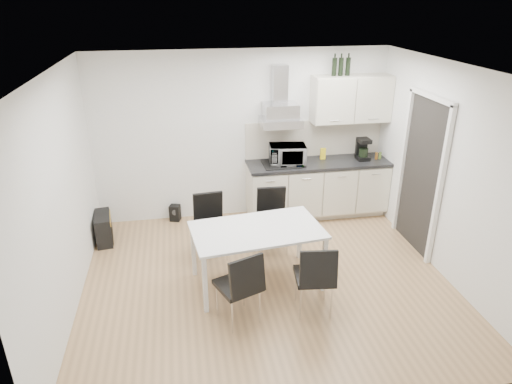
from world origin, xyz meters
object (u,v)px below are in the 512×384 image
Objects in this scene: kitchenette at (320,166)px; chair_near_left at (238,286)px; floor_speaker at (175,213)px; chair_far_left at (211,228)px; chair_near_right at (314,277)px; chair_far_right at (273,222)px; guitar_amp at (103,228)px; dining_table at (257,234)px.

kitchenette is 2.92m from chair_near_left.
chair_far_left is at bearing -49.82° from floor_speaker.
kitchenette is at bearing 78.39° from chair_near_right.
chair_far_right is 2.46m from guitar_amp.
floor_speaker is (-0.98, 1.89, -0.55)m from dining_table.
dining_table is 2.20m from floor_speaker.
chair_near_right is at bearing 121.80° from chair_far_left.
dining_table reaches higher than floor_speaker.
chair_far_left is (-1.81, -1.02, -0.39)m from kitchenette.
chair_far_left is at bearing 133.75° from chair_near_right.
guitar_amp is at bearing -136.01° from floor_speaker.
floor_speaker is (-1.34, 1.15, -0.31)m from chair_far_right.
chair_far_left and chair_near_left have the same top height.
kitchenette is 2.86× the size of chair_far_right.
chair_near_left reaches higher than guitar_amp.
floor_speaker is at bearing -38.04° from chair_far_right.
chair_far_left reaches higher than dining_table.
dining_table is at bearing -127.25° from kitchenette.
chair_near_right reaches higher than floor_speaker.
chair_near_right is (1.02, -1.36, 0.00)m from chair_far_left.
chair_far_left is at bearing -32.07° from guitar_amp.
chair_near_left is (-0.33, -0.66, -0.24)m from dining_table.
chair_far_right is 1.79m from floor_speaker.
chair_far_left reaches higher than guitar_amp.
dining_table is 3.03× the size of guitar_amp.
chair_near_right reaches higher than guitar_amp.
kitchenette is at bearing -1.87° from guitar_amp.
chair_near_right is at bearing -46.51° from guitar_amp.
chair_near_left and chair_near_right have the same top height.
chair_near_left is (-0.69, -1.40, 0.00)m from chair_far_right.
dining_table reaches higher than guitar_amp.
kitchenette is 9.77× the size of floor_speaker.
dining_table is 1.85× the size of chair_near_right.
chair_near_left is 1.64× the size of guitar_amp.
kitchenette reaches higher than dining_table.
chair_near_left is (0.17, -1.37, 0.00)m from chair_far_left.
guitar_amp is at bearing 138.57° from dining_table.
chair_near_right is 3.25m from guitar_amp.
guitar_amp reaches higher than floor_speaker.
chair_far_left is 1.70m from chair_near_right.
chair_far_right and chair_near_left have the same top height.
chair_far_right reaches higher than floor_speaker.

